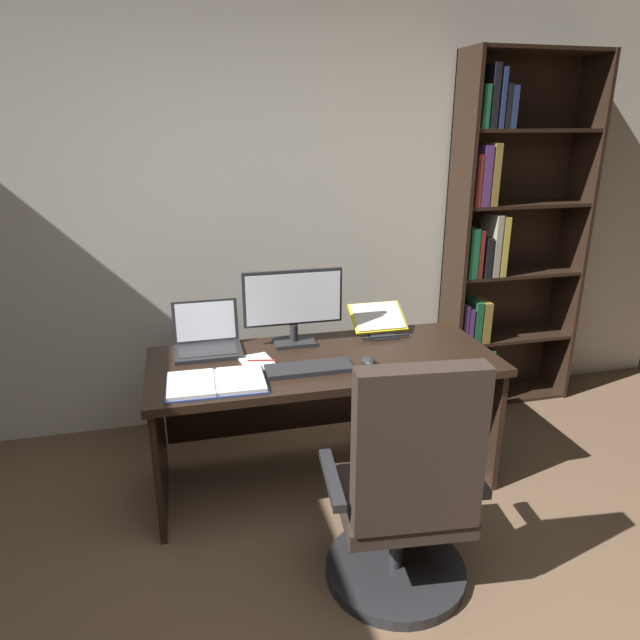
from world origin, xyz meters
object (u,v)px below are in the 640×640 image
Objects in this scene: laptop at (207,341)px; pen at (262,360)px; desk at (320,385)px; reading_stand_with_book at (379,320)px; open_binder at (216,382)px; bookshelf at (500,245)px; computer_mouse at (368,361)px; keyboard at (309,368)px; notepad at (258,362)px; office_chair at (406,499)px; monitor at (293,306)px.

laptop is 2.45× the size of pen.
desk is 0.52m from reading_stand_with_book.
laptop is (-0.57, 0.17, 0.24)m from desk.
laptop is 0.75× the size of open_binder.
bookshelf reaches higher than reading_stand_with_book.
laptop reaches higher than computer_mouse.
reading_stand_with_book is at bearing 2.97° from laptop.
laptop reaches higher than desk.
computer_mouse is (0.30, 0.00, 0.01)m from keyboard.
laptop is at bearing 135.35° from notepad.
reading_stand_with_book is (0.96, 0.05, 0.02)m from laptop.
reading_stand_with_book is at bearing 27.79° from open_binder.
desk is 3.85× the size of open_binder.
bookshelf is 21.79× the size of computer_mouse.
office_chair reaches higher than pen.
open_binder is at bearing -136.50° from monitor.
reading_stand_with_book is (0.40, 0.22, 0.26)m from desk.
open_binder is (-0.45, -0.05, -0.00)m from keyboard.
monitor reaches higher than office_chair.
open_binder is 0.31m from pen.
notepad is (0.22, 0.20, -0.01)m from open_binder.
computer_mouse is at bearing 0.00° from keyboard.
desk is at bearing -56.26° from monitor.
notepad is at bearing 43.61° from open_binder.
reading_stand_with_book is (0.50, 0.43, 0.06)m from keyboard.
bookshelf is at bearing 25.39° from open_binder.
keyboard is at bearing 180.00° from computer_mouse.
open_binder is at bearing -140.02° from pen.
computer_mouse is 0.50× the size of notepad.
reading_stand_with_book is at bearing 82.05° from office_chair.
reading_stand_with_book is at bearing 20.74° from notepad.
reading_stand_with_book is (0.50, 0.05, -0.14)m from monitor.
desk is 3.29× the size of monitor.
computer_mouse is at bearing -115.54° from reading_stand_with_book.
office_chair is at bearing -63.52° from pen.
reading_stand_with_book reaches higher than computer_mouse.
bookshelf is 5.40× the size of keyboard.
pen is at bearing 41.12° from open_binder.
keyboard is (-0.11, -0.21, 0.20)m from desk.
computer_mouse is at bearing -51.37° from monitor.
office_chair reaches higher than laptop.
open_binder is at bearing -137.54° from notepad.
bookshelf is 10.79× the size of notepad.
bookshelf is 2.00m from laptop.
computer_mouse is at bearing 89.72° from office_chair.
keyboard is (-0.22, 0.72, 0.27)m from office_chair.
computer_mouse reaches higher than open_binder.
monitor reaches higher than laptop.
laptop is at bearing 92.77° from open_binder.
office_chair is 1.23m from reading_stand_with_book.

